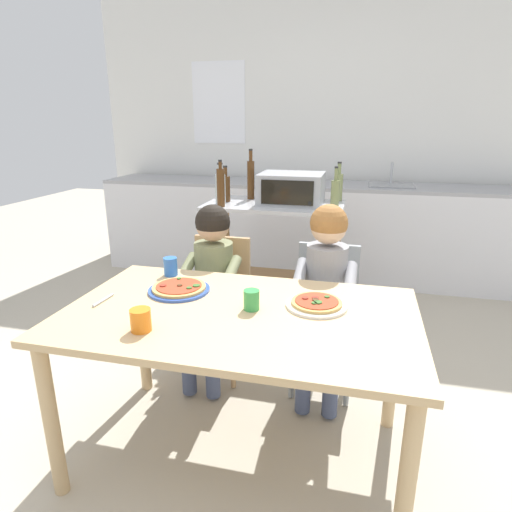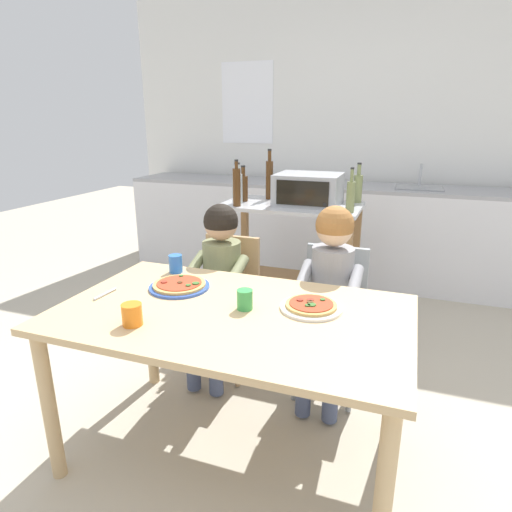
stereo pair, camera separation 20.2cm
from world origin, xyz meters
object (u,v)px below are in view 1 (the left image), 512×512
object	(u,v)px
toaster_oven	(292,189)
pizza_plate_blue_rimmed	(179,288)
kitchen_island_cart	(274,245)
bottle_tall_green_wine	(338,186)
bottle_slim_sauce	(220,188)
drinking_cup_blue	(171,267)
dining_chair_right	(325,307)
child_in_olive_shirt	(211,272)
dining_chair_left	(218,295)
bottle_brown_beer	(226,188)
drinking_cup_orange	(141,320)
child_in_grey_shirt	(325,280)
bottle_clear_vinegar	(221,187)
pizza_plate_white	(317,304)
bottle_dark_olive_oil	(335,194)
serving_spoon	(103,300)
drinking_cup_green	(252,300)
dining_table	(239,331)
bottle_squat_spirits	(251,178)

from	to	relation	value
toaster_oven	pizza_plate_blue_rimmed	distance (m)	1.38
kitchen_island_cart	bottle_tall_green_wine	bearing A→B (deg)	26.96
bottle_slim_sauce	kitchen_island_cart	bearing A→B (deg)	15.90
toaster_oven	drinking_cup_blue	distance (m)	1.23
dining_chair_right	child_in_olive_shirt	world-z (taller)	child_in_olive_shirt
bottle_slim_sauce	dining_chair_left	world-z (taller)	bottle_slim_sauce
kitchen_island_cart	bottle_brown_beer	size ratio (longest dim) A/B	3.76
toaster_oven	bottle_brown_beer	size ratio (longest dim) A/B	1.71
dining_chair_right	drinking_cup_orange	size ratio (longest dim) A/B	9.37
child_in_grey_shirt	drinking_cup_blue	world-z (taller)	child_in_grey_shirt
bottle_clear_vinegar	dining_chair_right	world-z (taller)	bottle_clear_vinegar
bottle_brown_beer	pizza_plate_white	xyz separation A→B (m)	(0.81, -1.30, -0.28)
bottle_dark_olive_oil	pizza_plate_white	size ratio (longest dim) A/B	1.10
dining_chair_left	pizza_plate_white	xyz separation A→B (m)	(0.64, -0.57, 0.26)
dining_chair_right	drinking_cup_blue	distance (m)	0.89
drinking_cup_orange	kitchen_island_cart	bearing A→B (deg)	84.29
toaster_oven	dining_chair_left	xyz separation A→B (m)	(-0.31, -0.76, -0.54)
bottle_dark_olive_oil	drinking_cup_orange	size ratio (longest dim) A/B	3.33
drinking_cup_orange	drinking_cup_blue	bearing A→B (deg)	104.06
dining_chair_right	serving_spoon	world-z (taller)	dining_chair_right
drinking_cup_orange	drinking_cup_green	world-z (taller)	same
bottle_clear_vinegar	dining_table	xyz separation A→B (m)	(0.48, -1.24, -0.41)
kitchen_island_cart	bottle_dark_olive_oil	xyz separation A→B (m)	(0.43, -0.15, 0.42)
bottle_squat_spirits	serving_spoon	bearing A→B (deg)	-98.84
kitchen_island_cart	child_in_olive_shirt	xyz separation A→B (m)	(-0.19, -0.86, 0.07)
dining_table	dining_chair_right	xyz separation A→B (m)	(0.31, 0.69, -0.16)
bottle_slim_sauce	dining_chair_left	size ratio (longest dim) A/B	0.36
pizza_plate_blue_rimmed	child_in_olive_shirt	bearing A→B (deg)	90.03
dining_chair_left	drinking_cup_blue	size ratio (longest dim) A/B	8.69
bottle_tall_green_wine	pizza_plate_white	bearing A→B (deg)	-89.38
bottle_dark_olive_oil	drinking_cup_blue	bearing A→B (deg)	-128.40
dining_table	dining_chair_left	world-z (taller)	dining_chair_left
bottle_brown_beer	child_in_grey_shirt	xyz separation A→B (m)	(0.81, -0.86, -0.33)
child_in_olive_shirt	drinking_cup_orange	world-z (taller)	child_in_olive_shirt
kitchen_island_cart	toaster_oven	size ratio (longest dim) A/B	2.20
toaster_oven	child_in_olive_shirt	world-z (taller)	toaster_oven
kitchen_island_cart	drinking_cup_green	xyz separation A→B (m)	(0.19, -1.41, 0.17)
bottle_dark_olive_oil	pizza_plate_blue_rimmed	world-z (taller)	bottle_dark_olive_oil
toaster_oven	drinking_cup_green	bearing A→B (deg)	-87.16
bottle_slim_sauce	drinking_cup_blue	xyz separation A→B (m)	(0.05, -0.99, -0.26)
child_in_olive_shirt	pizza_plate_white	bearing A→B (deg)	-35.41
bottle_squat_spirits	child_in_grey_shirt	size ratio (longest dim) A/B	0.35
kitchen_island_cart	drinking_cup_green	distance (m)	1.43
bottle_clear_vinegar	dining_chair_left	distance (m)	0.79
bottle_tall_green_wine	pizza_plate_blue_rimmed	xyz separation A→B (m)	(-0.62, -1.51, -0.28)
kitchen_island_cart	bottle_slim_sauce	size ratio (longest dim) A/B	3.39
dining_chair_left	toaster_oven	bearing A→B (deg)	68.13
drinking_cup_blue	drinking_cup_green	distance (m)	0.59
dining_chair_left	drinking_cup_orange	xyz separation A→B (m)	(0.02, -0.95, 0.29)
pizza_plate_white	bottle_clear_vinegar	bearing A→B (deg)	125.32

